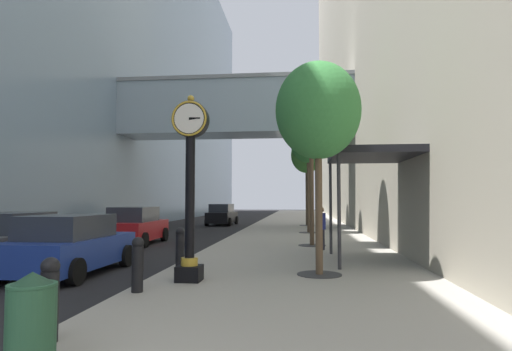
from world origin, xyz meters
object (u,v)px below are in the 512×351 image
Objects in this scene: trash_bin at (31,319)px; street_clock at (190,178)px; bollard_second at (138,263)px; car_grey_far at (14,239)px; street_tree_far at (307,156)px; car_black_near at (222,215)px; car_red_trailing at (135,226)px; bollard_nearest at (50,297)px; bollard_third at (180,247)px; street_tree_near at (318,112)px; street_tree_mid_far at (308,144)px; pedestrian_walking at (321,227)px; street_tree_mid_near at (311,110)px; car_blue_mid at (70,245)px.

street_clock is at bearing 85.07° from trash_bin.
bollard_second is 0.27× the size of car_grey_far.
bollard_second is 0.17× the size of street_tree_far.
car_black_near is 14.43m from car_red_trailing.
bollard_second is 1.04× the size of trash_bin.
street_clock is 3.90× the size of bollard_nearest.
trash_bin is at bearing -53.17° from car_grey_far.
bollard_third is at bearing 90.00° from bollard_second.
bollard_nearest is 0.21× the size of street_tree_near.
street_clock is 4.64m from bollard_nearest.
street_tree_mid_far reaches higher than street_tree_near.
street_tree_mid_far is 9.12m from pedestrian_walking.
bollard_nearest is 26.00m from street_tree_far.
trash_bin is at bearing -83.64° from car_black_near.
street_tree_far is at bearing 80.55° from bollard_second.
street_tree_mid_far reaches higher than trash_bin.
street_tree_mid_near is (3.72, 12.02, 4.95)m from bollard_nearest.
street_tree_near reaches higher than car_black_near.
street_tree_far is (2.98, 21.12, 2.68)m from street_clock.
street_tree_near reaches higher than street_clock.
car_grey_far is at bearing 152.71° from car_blue_mid.
car_black_near is (-6.56, 22.06, -3.41)m from street_tree_near.
car_blue_mid is 1.00× the size of car_grey_far.
street_clock is 4.07× the size of trash_bin.
street_tree_far is at bearing 57.60° from car_red_trailing.
street_tree_near reaches higher than car_red_trailing.
bollard_third is 6.84m from trash_bin.
car_grey_far is (-5.41, 3.80, 0.07)m from bollard_second.
pedestrian_walking is (0.30, 5.23, -3.23)m from street_tree_near.
street_clock is 1.03× the size of car_red_trailing.
pedestrian_walking is at bearing 69.22° from bollard_nearest.
street_tree_mid_far is (3.72, 12.67, 4.44)m from bollard_third.
bollard_third is 0.26× the size of car_black_near.
street_tree_mid_far reaches higher than street_clock.
bollard_third is at bearing 10.41° from car_blue_mid.
bollard_third is at bearing 90.00° from bollard_nearest.
street_tree_far reaches higher than street_tree_near.
street_tree_mid_far reaches higher than car_blue_mid.
street_tree_mid_near reaches higher than pedestrian_walking.
bollard_second is 10.93m from street_tree_mid_near.
trash_bin is (0.30, -6.84, -0.04)m from bollard_third.
bollard_nearest is 11.32m from pedestrian_walking.
street_tree_mid_far is at bearing 63.53° from car_blue_mid.
street_tree_near is (3.72, -0.66, 3.49)m from bollard_third.
street_tree_far is 21.37m from car_blue_mid.
car_grey_far is (-2.56, 1.32, 0.01)m from car_blue_mid.
street_tree_mid_near reaches higher than street_tree_near.
bollard_third is 0.26× the size of car_red_trailing.
street_tree_near is at bearing -90.00° from street_tree_far.
pedestrian_walking is 8.56m from car_blue_mid.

